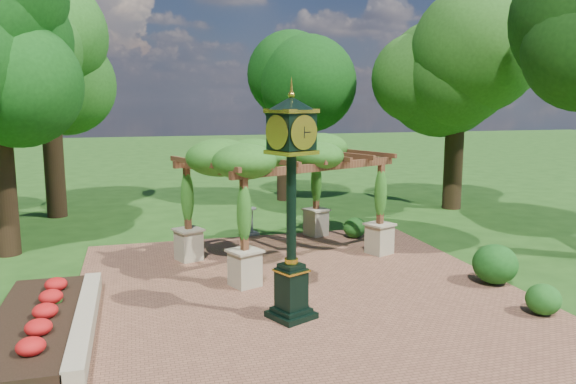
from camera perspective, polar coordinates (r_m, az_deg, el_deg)
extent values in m
plane|color=#1E4714|center=(11.85, 3.31, -12.49)|extent=(120.00, 120.00, 0.00)
cube|color=brown|center=(12.73, 1.84, -10.80)|extent=(10.00, 12.00, 0.04)
cube|color=#C6B793|center=(11.73, -19.89, -12.23)|extent=(0.35, 5.00, 0.40)
cube|color=red|center=(11.85, -24.33, -12.40)|extent=(1.50, 5.00, 0.36)
cube|color=black|center=(11.64, 0.33, -12.35)|extent=(1.05, 1.05, 0.12)
cube|color=black|center=(11.45, 0.33, -9.86)|extent=(0.66, 0.66, 0.89)
cube|color=gold|center=(11.33, 0.34, -7.97)|extent=(0.73, 0.73, 0.04)
cylinder|color=black|center=(11.02, 0.34, -1.57)|extent=(0.26, 0.26, 2.28)
cube|color=black|center=(10.83, 0.35, 6.16)|extent=(0.92, 0.92, 0.69)
cylinder|color=silver|center=(10.57, 1.61, 6.07)|extent=(0.55, 0.27, 0.59)
cone|color=black|center=(10.82, 0.35, 9.03)|extent=(1.18, 1.18, 0.25)
sphere|color=gold|center=(10.82, 0.35, 9.82)|extent=(0.14, 0.14, 0.14)
cube|color=tan|center=(13.42, -4.40, -7.78)|extent=(0.79, 0.79, 0.83)
cube|color=brown|center=(13.10, -4.47, -2.25)|extent=(0.19, 0.19, 1.71)
cube|color=tan|center=(16.35, 9.27, -4.75)|extent=(0.79, 0.79, 0.83)
cube|color=brown|center=(16.08, 9.39, -0.19)|extent=(0.19, 0.19, 1.71)
cube|color=tan|center=(15.73, -10.05, -5.34)|extent=(0.79, 0.79, 0.83)
cube|color=brown|center=(15.45, -10.19, -0.59)|extent=(0.19, 0.19, 1.71)
cube|color=tan|center=(18.29, 2.86, -3.13)|extent=(0.79, 0.79, 0.83)
cube|color=brown|center=(18.05, 2.89, 0.96)|extent=(0.19, 0.19, 1.71)
cube|color=brown|center=(14.34, 3.21, 2.54)|extent=(5.01, 2.18, 0.20)
cube|color=brown|center=(16.52, -3.17, 3.43)|extent=(5.01, 2.18, 0.20)
ellipsoid|color=#28601B|center=(15.38, -0.20, 3.95)|extent=(6.24, 5.14, 0.93)
cube|color=gray|center=(18.59, -3.95, -4.23)|extent=(0.65, 0.65, 0.09)
cylinder|color=gray|center=(18.50, -3.97, -3.00)|extent=(0.33, 0.33, 0.82)
cylinder|color=gray|center=(18.42, -3.98, -1.69)|extent=(0.61, 0.61, 0.05)
ellipsoid|color=#1B5518|center=(12.83, 24.52, -9.89)|extent=(0.77, 0.77, 0.64)
ellipsoid|color=#164B15|center=(14.42, 20.30, -6.88)|extent=(1.38, 1.38, 0.95)
ellipsoid|color=#1F5819|center=(18.10, 6.80, -3.62)|extent=(0.88, 0.88, 0.65)
cylinder|color=#322114|center=(17.80, -26.89, -0.41)|extent=(0.69, 0.69, 3.40)
cylinder|color=black|center=(22.93, -22.61, 1.78)|extent=(0.72, 0.72, 3.35)
ellipsoid|color=#245C1A|center=(22.83, -23.30, 12.58)|extent=(4.38, 4.38, 5.28)
cylinder|color=#322214|center=(24.79, -0.38, 2.45)|extent=(0.65, 0.65, 2.86)
ellipsoid|color=#0E380E|center=(24.62, -0.39, 11.00)|extent=(4.02, 4.02, 4.51)
cylinder|color=#302213|center=(23.76, 16.44, 2.84)|extent=(0.75, 0.75, 3.74)
ellipsoid|color=#255317|center=(23.74, 17.00, 14.49)|extent=(4.55, 4.55, 5.91)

